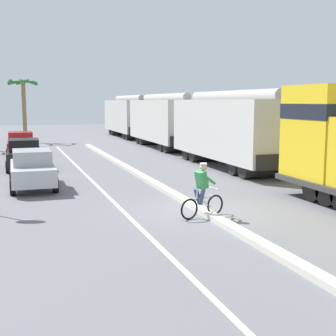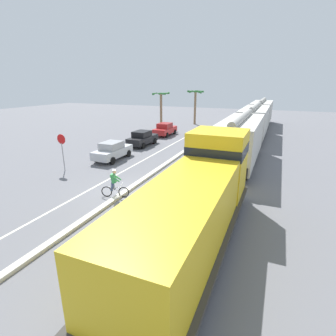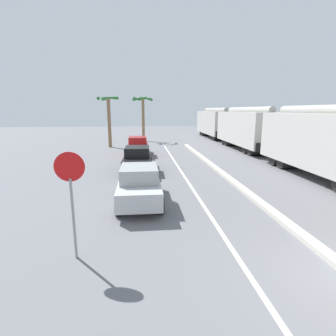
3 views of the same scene
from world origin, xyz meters
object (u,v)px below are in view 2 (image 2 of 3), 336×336
at_px(hopper_car_trailing, 261,112).
at_px(cyclist, 114,184).
at_px(hopper_car_middle, 254,122).
at_px(parked_car_red, 165,129).
at_px(hopper_car_lead, 240,140).
at_px(parked_car_silver, 112,151).
at_px(parked_car_black, 142,138).
at_px(palm_tree_near, 195,98).
at_px(palm_tree_far, 161,102).
at_px(locomotive, 198,200).
at_px(stop_sign, 62,145).

relative_size(hopper_car_trailing, cyclist, 6.18).
relative_size(hopper_car_middle, parked_car_red, 2.51).
xyz_separation_m(hopper_car_lead, parked_car_silver, (-10.59, -3.04, -1.26)).
height_order(parked_car_silver, parked_car_black, same).
distance_m(hopper_car_lead, parked_car_black, 11.19).
distance_m(parked_car_silver, palm_tree_near, 23.50).
bearing_deg(hopper_car_middle, palm_tree_far, 167.51).
height_order(locomotive, parked_car_red, locomotive).
xyz_separation_m(parked_car_silver, parked_car_black, (-0.15, 5.92, 0.00)).
distance_m(locomotive, parked_car_black, 18.50).
height_order(hopper_car_lead, parked_car_red, hopper_car_lead).
height_order(hopper_car_middle, hopper_car_trailing, same).
xyz_separation_m(hopper_car_trailing, stop_sign, (-12.27, -30.35, -0.05)).
height_order(hopper_car_trailing, palm_tree_near, palm_tree_near).
height_order(hopper_car_trailing, parked_car_black, hopper_car_trailing).
relative_size(hopper_car_middle, stop_sign, 3.68).
bearing_deg(stop_sign, hopper_car_lead, 30.25).
xyz_separation_m(hopper_car_middle, parked_car_black, (-10.74, -8.72, -1.26)).
bearing_deg(palm_tree_near, stop_sign, -94.30).
distance_m(hopper_car_middle, hopper_car_trailing, 11.60).
relative_size(locomotive, parked_car_red, 2.75).
xyz_separation_m(stop_sign, palm_tree_near, (2.06, 27.35, 2.26)).
xyz_separation_m(locomotive, hopper_car_lead, (0.00, 12.16, 0.28)).
relative_size(hopper_car_middle, hopper_car_trailing, 1.00).
height_order(parked_car_red, palm_tree_near, palm_tree_near).
relative_size(cyclist, palm_tree_far, 0.32).
bearing_deg(parked_car_red, locomotive, -63.20).
relative_size(parked_car_silver, cyclist, 2.45).
distance_m(cyclist, stop_sign, 7.14).
bearing_deg(locomotive, parked_car_black, 125.53).
relative_size(parked_car_black, stop_sign, 1.47).
height_order(parked_car_red, stop_sign, stop_sign).
xyz_separation_m(hopper_car_lead, palm_tree_far, (-13.77, 14.65, 1.81)).
bearing_deg(parked_car_red, stop_sign, -95.18).
relative_size(parked_car_red, stop_sign, 1.46).
bearing_deg(parked_car_red, hopper_car_trailing, 52.40).
xyz_separation_m(hopper_car_middle, hopper_car_trailing, (0.00, 11.60, 0.00)).
relative_size(locomotive, hopper_car_lead, 1.10).
bearing_deg(palm_tree_far, parked_car_black, -75.57).
height_order(hopper_car_lead, parked_car_silver, hopper_car_lead).
height_order(hopper_car_lead, hopper_car_trailing, same).
bearing_deg(parked_car_black, palm_tree_near, 88.26).
height_order(hopper_car_trailing, parked_car_silver, hopper_car_trailing).
distance_m(stop_sign, palm_tree_near, 27.52).
bearing_deg(locomotive, hopper_car_lead, 90.00).
height_order(hopper_car_lead, stop_sign, hopper_car_lead).
bearing_deg(stop_sign, parked_car_black, 81.33).
height_order(palm_tree_near, palm_tree_far, palm_tree_near).
bearing_deg(cyclist, parked_car_red, 104.68).
xyz_separation_m(hopper_car_middle, stop_sign, (-12.27, -18.75, -0.05)).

